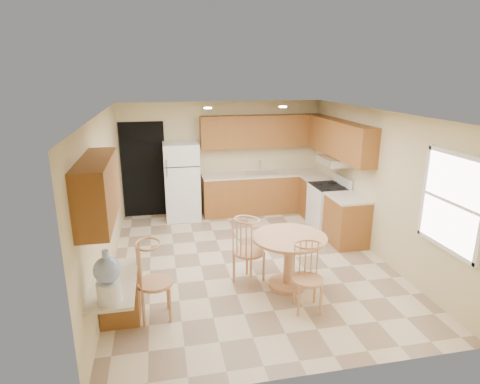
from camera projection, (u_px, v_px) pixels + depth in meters
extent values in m
plane|color=beige|center=(249.00, 261.00, 6.84)|extent=(5.50, 5.50, 0.00)
cube|color=white|center=(250.00, 113.00, 6.13)|extent=(4.50, 5.50, 0.02)
cube|color=beige|center=(222.00, 158.00, 9.06)|extent=(4.50, 0.02, 2.50)
cube|color=beige|center=(313.00, 269.00, 3.90)|extent=(4.50, 0.02, 2.50)
cube|color=beige|center=(104.00, 200.00, 6.05)|extent=(0.02, 5.50, 2.50)
cube|color=beige|center=(376.00, 184.00, 6.92)|extent=(0.02, 5.50, 2.50)
cube|color=black|center=(144.00, 170.00, 8.77)|extent=(0.90, 0.02, 2.10)
cube|color=#955A26|center=(263.00, 194.00, 9.18)|extent=(2.75, 0.60, 0.87)
cube|color=beige|center=(263.00, 174.00, 9.05)|extent=(2.75, 0.63, 0.04)
cube|color=#955A26|center=(317.00, 198.00, 8.83)|extent=(0.60, 0.59, 0.87)
cube|color=beige|center=(318.00, 178.00, 8.70)|extent=(0.63, 0.59, 0.04)
cube|color=#955A26|center=(346.00, 221.00, 7.47)|extent=(0.60, 0.80, 0.87)
cube|color=beige|center=(348.00, 198.00, 7.34)|extent=(0.63, 0.80, 0.04)
cube|color=#955A26|center=(262.00, 131.00, 8.91)|extent=(2.75, 0.33, 0.70)
cube|color=#955A26|center=(340.00, 139.00, 7.85)|extent=(0.33, 2.42, 0.70)
cube|color=#955A26|center=(98.00, 190.00, 4.41)|extent=(0.33, 1.40, 0.70)
cube|color=silver|center=(262.00, 173.00, 9.04)|extent=(0.78, 0.44, 0.01)
cube|color=silver|center=(335.00, 161.00, 7.93)|extent=(0.50, 0.76, 0.14)
cube|color=#955A26|center=(120.00, 295.00, 5.11)|extent=(0.48, 0.42, 0.72)
cube|color=beige|center=(114.00, 283.00, 4.64)|extent=(0.50, 1.20, 0.04)
cube|color=white|center=(453.00, 202.00, 5.10)|extent=(0.05, 1.00, 1.20)
cube|color=white|center=(459.00, 155.00, 4.93)|extent=(0.05, 1.10, 0.06)
cube|color=white|center=(445.00, 247.00, 5.28)|extent=(0.05, 1.10, 0.06)
cube|color=white|center=(425.00, 191.00, 5.60)|extent=(0.05, 0.06, 1.28)
cylinder|color=white|center=(208.00, 108.00, 7.16)|extent=(0.14, 0.14, 0.02)
cylinder|color=white|center=(283.00, 107.00, 7.43)|extent=(0.14, 0.14, 0.02)
cube|color=white|center=(182.00, 181.00, 8.67)|extent=(0.74, 0.69, 1.67)
cube|color=black|center=(182.00, 167.00, 8.23)|extent=(0.72, 0.01, 0.02)
cube|color=silver|center=(167.00, 173.00, 8.19)|extent=(0.03, 0.03, 0.18)
cube|color=silver|center=(167.00, 163.00, 8.13)|extent=(0.03, 0.03, 0.14)
cube|color=white|center=(328.00, 207.00, 8.19)|extent=(0.65, 0.76, 0.90)
cube|color=black|center=(329.00, 186.00, 8.06)|extent=(0.64, 0.75, 0.02)
cube|color=white|center=(342.00, 181.00, 8.09)|extent=(0.06, 0.76, 0.18)
cylinder|color=tan|center=(288.00, 284.00, 6.04)|extent=(0.59, 0.59, 0.06)
cylinder|color=tan|center=(289.00, 262.00, 5.94)|extent=(0.15, 0.15, 0.72)
cylinder|color=tan|center=(290.00, 238.00, 5.83)|extent=(1.09, 1.09, 0.04)
cylinder|color=tan|center=(249.00, 252.00, 6.04)|extent=(0.45, 0.45, 0.04)
cylinder|color=tan|center=(236.00, 263.00, 6.23)|extent=(0.04, 0.04, 0.49)
cylinder|color=tan|center=(257.00, 261.00, 6.29)|extent=(0.04, 0.04, 0.49)
cylinder|color=tan|center=(241.00, 273.00, 5.93)|extent=(0.04, 0.04, 0.49)
cylinder|color=tan|center=(262.00, 271.00, 5.99)|extent=(0.04, 0.04, 0.49)
cylinder|color=tan|center=(308.00, 280.00, 5.33)|extent=(0.41, 0.41, 0.04)
cylinder|color=tan|center=(293.00, 290.00, 5.50)|extent=(0.04, 0.04, 0.44)
cylinder|color=tan|center=(313.00, 288.00, 5.56)|extent=(0.04, 0.04, 0.44)
cylinder|color=tan|center=(300.00, 302.00, 5.22)|extent=(0.04, 0.04, 0.44)
cylinder|color=tan|center=(322.00, 299.00, 5.28)|extent=(0.04, 0.04, 0.44)
cylinder|color=tan|center=(155.00, 283.00, 5.14)|extent=(0.46, 0.46, 0.04)
cylinder|color=tan|center=(143.00, 295.00, 5.34)|extent=(0.04, 0.04, 0.49)
cylinder|color=tan|center=(168.00, 292.00, 5.40)|extent=(0.04, 0.04, 0.49)
cylinder|color=tan|center=(143.00, 308.00, 5.03)|extent=(0.04, 0.04, 0.49)
cylinder|color=tan|center=(169.00, 305.00, 5.09)|extent=(0.04, 0.04, 0.49)
cylinder|color=white|center=(109.00, 291.00, 4.21)|extent=(0.26, 0.26, 0.22)
sphere|color=#91A9E0|center=(107.00, 270.00, 4.14)|extent=(0.28, 0.28, 0.28)
cylinder|color=#91A9E0|center=(105.00, 254.00, 4.09)|extent=(0.07, 0.07, 0.08)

